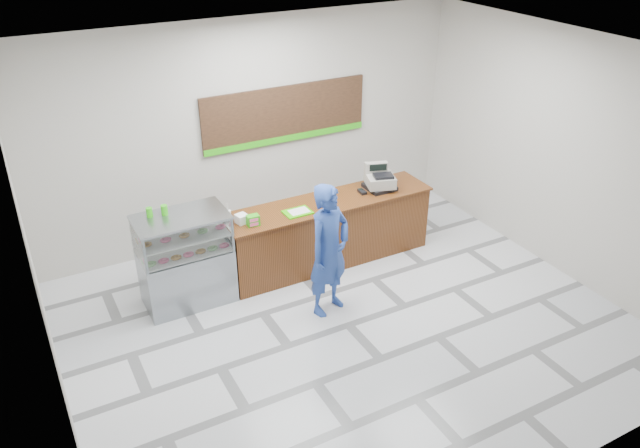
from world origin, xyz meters
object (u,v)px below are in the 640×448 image
serving_tray (298,212)px  cash_register (380,180)px  sales_counter (328,231)px  customer (329,250)px  display_case (185,259)px

serving_tray → cash_register: bearing=4.4°
sales_counter → serving_tray: size_ratio=8.28×
cash_register → serving_tray: (-1.47, -0.13, -0.14)m
cash_register → sales_counter: bearing=-160.9°
sales_counter → customer: size_ratio=1.75×
sales_counter → customer: bearing=-118.7°
display_case → serving_tray: bearing=-4.2°
display_case → customer: bearing=-33.9°
sales_counter → serving_tray: 0.78m
sales_counter → display_case: 2.23m
customer → cash_register: bearing=16.8°
serving_tray → sales_counter: bearing=11.2°
customer → serving_tray: bearing=68.8°
cash_register → serving_tray: 1.48m
display_case → cash_register: 3.15m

